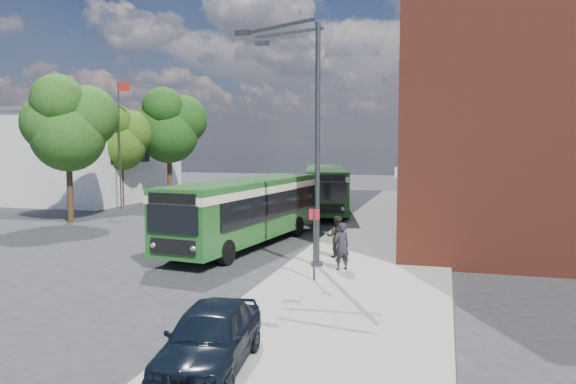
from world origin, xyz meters
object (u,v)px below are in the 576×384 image
(street_lamp, at_px, (308,140))
(bus_front, at_px, (248,206))
(bus_rear, at_px, (326,186))
(parked_car, at_px, (210,337))

(street_lamp, height_order, bus_front, street_lamp)
(street_lamp, relative_size, bus_rear, 0.76)
(parked_car, bearing_deg, bus_rear, 89.88)
(bus_rear, height_order, parked_car, bus_rear)
(street_lamp, distance_m, bus_front, 6.27)
(bus_front, height_order, parked_car, bus_front)
(street_lamp, xyz_separation_m, bus_front, (-3.79, 4.02, -2.96))
(bus_front, bearing_deg, parked_car, -73.25)
(street_lamp, distance_m, parked_car, 10.67)
(bus_front, bearing_deg, street_lamp, -46.71)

